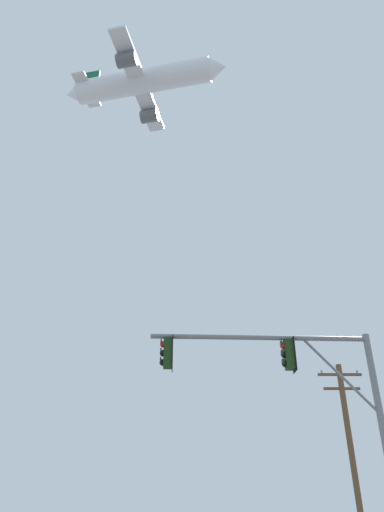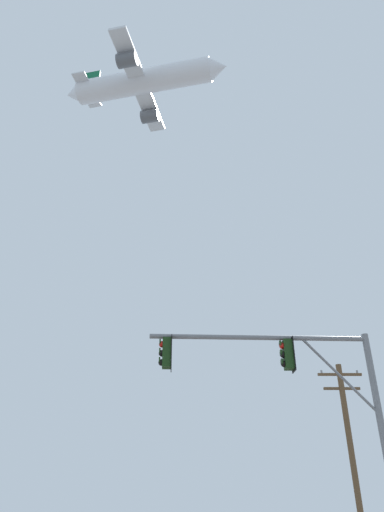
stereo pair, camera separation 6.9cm
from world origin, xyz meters
The scene contains 3 objects.
signal_pole_near centered at (2.25, 7.83, 5.12)m, with size 6.77×0.59×6.80m.
utility_pole centered at (6.62, 17.55, 4.59)m, with size 2.20×0.28×8.60m.
airplane centered at (-7.05, 37.37, 51.84)m, with size 21.96×16.96×6.01m.
Camera 2 is at (-0.94, -6.22, 1.79)m, focal length 33.40 mm.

